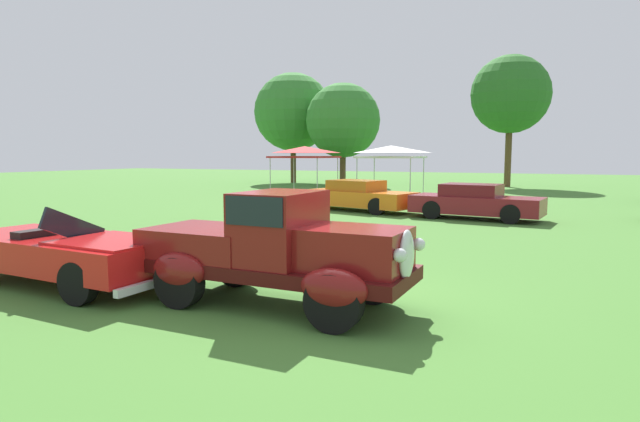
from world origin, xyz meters
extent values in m
plane|color=#42752D|center=(0.00, 0.00, 0.00)|extent=(120.00, 120.00, 0.00)
cube|color=#400B0B|center=(-0.51, -0.29, 0.56)|extent=(4.17, 1.54, 0.20)
cube|color=maroon|center=(0.73, -0.32, 0.94)|extent=(1.56, 1.13, 0.60)
ellipsoid|color=silver|center=(1.51, -0.33, 0.92)|extent=(0.17, 0.52, 0.68)
cube|color=maroon|center=(-0.40, -0.29, 1.18)|extent=(1.02, 1.40, 1.04)
cube|color=black|center=(-0.40, -0.29, 1.48)|extent=(0.93, 1.43, 0.40)
cube|color=maroon|center=(-1.68, -0.26, 0.86)|extent=(1.83, 1.45, 0.48)
ellipsoid|color=maroon|center=(0.81, 0.40, 0.56)|extent=(0.93, 0.38, 0.52)
ellipsoid|color=maroon|center=(0.78, -1.04, 0.56)|extent=(0.93, 0.38, 0.52)
ellipsoid|color=maroon|center=(-1.66, 0.46, 0.56)|extent=(0.93, 0.38, 0.52)
ellipsoid|color=maroon|center=(-1.70, -0.98, 0.56)|extent=(0.93, 0.38, 0.52)
sphere|color=silver|center=(1.57, 0.10, 1.00)|extent=(0.18, 0.18, 0.18)
sphere|color=silver|center=(1.55, -0.78, 1.00)|extent=(0.18, 0.18, 0.18)
cylinder|color=black|center=(0.81, 0.40, 0.38)|extent=(0.76, 0.24, 0.76)
cylinder|color=black|center=(0.78, -1.04, 0.38)|extent=(0.76, 0.24, 0.76)
cylinder|color=black|center=(-1.66, 0.46, 0.38)|extent=(0.76, 0.24, 0.76)
cylinder|color=black|center=(-1.70, -0.98, 0.38)|extent=(0.76, 0.24, 0.76)
cube|color=red|center=(-4.45, -0.64, 0.57)|extent=(4.30, 1.97, 0.52)
cube|color=red|center=(-3.22, -0.72, 0.77)|extent=(1.78, 1.55, 0.20)
cube|color=black|center=(-4.18, -0.66, 0.99)|extent=(0.14, 1.25, 0.82)
cube|color=black|center=(-4.85, -0.62, 0.81)|extent=(0.35, 1.22, 0.28)
cube|color=silver|center=(-2.26, -0.78, 0.28)|extent=(0.20, 1.65, 0.12)
cylinder|color=black|center=(-3.06, 0.05, 0.33)|extent=(0.66, 0.20, 0.66)
cylinder|color=black|center=(-3.16, -1.50, 0.33)|extent=(0.66, 0.20, 0.66)
cylinder|color=black|center=(-5.69, 0.21, 0.33)|extent=(0.66, 0.20, 0.66)
cube|color=orange|center=(-3.90, 12.73, 0.50)|extent=(4.83, 2.90, 0.60)
cube|color=#BB5914|center=(-4.07, 12.78, 1.00)|extent=(2.33, 1.95, 0.44)
cylinder|color=black|center=(-2.81, 11.60, 0.32)|extent=(0.64, 0.22, 0.64)
cylinder|color=black|center=(-5.42, 12.37, 0.32)|extent=(0.64, 0.22, 0.64)
cube|color=maroon|center=(0.73, 11.83, 0.50)|extent=(4.56, 2.21, 0.60)
cube|color=maroon|center=(0.55, 11.86, 1.00)|extent=(2.09, 1.67, 0.44)
cylinder|color=black|center=(1.94, 10.90, 0.32)|extent=(0.64, 0.22, 0.64)
cylinder|color=black|center=(-0.68, 11.23, 0.32)|extent=(0.64, 0.22, 0.64)
cylinder|color=#B7B7BC|center=(-8.44, 21.46, 1.02)|extent=(0.05, 0.05, 2.05)
cylinder|color=#B7B7BC|center=(-8.44, 18.58, 1.02)|extent=(0.05, 0.05, 2.05)
cylinder|color=#B7B7BC|center=(-11.32, 21.46, 1.02)|extent=(0.05, 0.05, 2.05)
cylinder|color=#B7B7BC|center=(-11.32, 18.58, 1.02)|extent=(0.05, 0.05, 2.05)
cube|color=red|center=(-9.88, 20.02, 2.10)|extent=(3.20, 3.20, 0.10)
pyramid|color=red|center=(-9.88, 20.02, 2.52)|extent=(3.13, 3.13, 0.38)
cylinder|color=#B7B7BC|center=(-3.33, 21.22, 1.02)|extent=(0.05, 0.05, 2.05)
cylinder|color=#B7B7BC|center=(-3.33, 18.42, 1.02)|extent=(0.05, 0.05, 2.05)
cylinder|color=#B7B7BC|center=(-6.13, 21.22, 1.02)|extent=(0.05, 0.05, 2.05)
cylinder|color=#B7B7BC|center=(-6.13, 18.42, 1.02)|extent=(0.05, 0.05, 2.05)
cube|color=silver|center=(-4.73, 19.82, 2.10)|extent=(3.11, 3.11, 0.10)
pyramid|color=silver|center=(-4.73, 19.82, 2.52)|extent=(3.04, 3.04, 0.38)
cylinder|color=#47331E|center=(-16.15, 30.79, 1.96)|extent=(0.44, 0.44, 3.91)
sphere|color=#337A2D|center=(-16.15, 30.79, 5.60)|extent=(6.15, 6.15, 6.15)
cylinder|color=brown|center=(-11.10, 28.87, 1.61)|extent=(0.44, 0.44, 3.22)
sphere|color=#337A2D|center=(-11.10, 28.87, 4.70)|extent=(5.38, 5.38, 5.38)
cylinder|color=brown|center=(0.08, 31.73, 2.44)|extent=(0.44, 0.44, 4.88)
sphere|color=#286623|center=(0.08, 31.73, 6.34)|extent=(5.32, 5.32, 5.32)
camera|label=1|loc=(3.28, -7.00, 2.24)|focal=29.58mm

